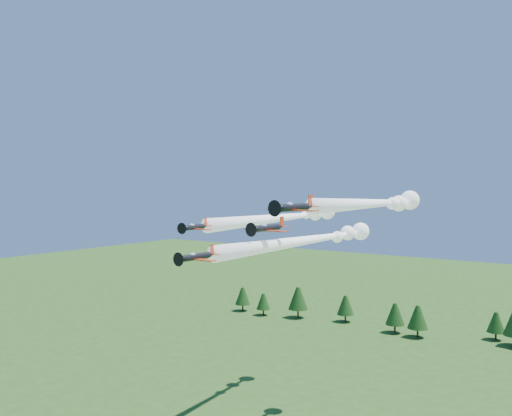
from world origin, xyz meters
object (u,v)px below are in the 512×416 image
Objects in this scene: plane_left at (286,217)px; plane_slot at (267,228)px; plane_lead at (311,240)px; plane_right at (375,203)px.

plane_left is 30.31m from plane_slot.
plane_left reaches higher than plane_lead.
plane_lead is 15.07m from plane_slot.
plane_slot is at bearing -68.44° from plane_left.
plane_lead is 1.31× the size of plane_right.
plane_left is at bearing 138.43° from plane_lead.
plane_slot is at bearing -87.90° from plane_lead.
plane_left is 6.76× the size of plane_slot.
plane_right is (24.49, -9.59, 3.72)m from plane_left.
plane_right is 21.17m from plane_slot.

